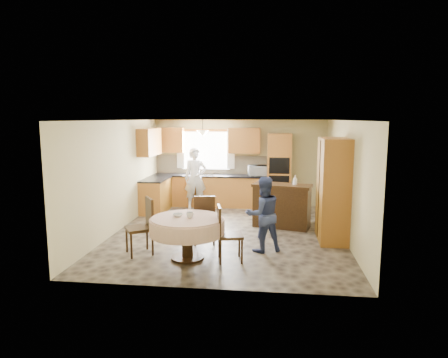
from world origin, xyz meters
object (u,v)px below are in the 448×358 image
cupboard (333,190)px  dining_table (187,227)px  person_sink (195,178)px  chair_left (144,223)px  person_dining (263,214)px  oven_tower (279,171)px  chair_right (226,231)px  chair_back (204,217)px  sideboard (282,207)px

cupboard → dining_table: 3.18m
person_sink → chair_left: bearing=-111.0°
person_sink → dining_table: bearing=-98.5°
chair_left → dining_table: bearing=44.8°
cupboard → person_dining: 1.71m
chair_left → person_dining: 2.27m
oven_tower → person_dining: size_ratio=1.46×
chair_right → person_sink: (-1.34, 4.08, 0.31)m
oven_tower → chair_back: 3.91m
chair_back → person_dining: bearing=156.5°
cupboard → person_sink: cupboard is taller
dining_table → chair_right: (0.70, -0.02, -0.05)m
chair_back → person_dining: person_dining is taller
sideboard → dining_table: bearing=-111.3°
oven_tower → dining_table: (-1.70, -4.45, -0.46)m
sideboard → chair_back: (-1.58, -1.50, 0.08)m
chair_right → person_dining: 0.92m
chair_right → person_sink: person_sink is taller
chair_back → chair_right: (0.54, -0.90, -0.01)m
oven_tower → dining_table: size_ratio=1.56×
chair_back → chair_right: chair_back is taller
dining_table → chair_left: 0.90m
oven_tower → chair_back: size_ratio=2.08×
sideboard → cupboard: cupboard is taller
cupboard → dining_table: bearing=-151.6°
person_dining → dining_table: bearing=0.3°
sideboard → person_dining: (-0.40, -1.78, 0.25)m
cupboard → person_dining: cupboard is taller
dining_table → person_sink: person_sink is taller
oven_tower → chair_left: bearing=-121.3°
chair_right → person_sink: bearing=6.3°
oven_tower → person_dining: 3.87m
chair_left → oven_tower: bearing=116.2°
chair_back → cupboard: bearing=-177.0°
oven_tower → chair_left: oven_tower is taller
chair_right → person_sink: 4.30m
oven_tower → chair_left: 4.99m
cupboard → chair_left: (-3.65, -1.30, -0.48)m
sideboard → person_dining: person_dining is taller
dining_table → person_sink: (-0.64, 4.06, 0.26)m
person_dining → chair_right: bearing=20.3°
cupboard → dining_table: (-2.77, -1.50, -0.47)m
dining_table → chair_right: bearing=-1.7°
oven_tower → sideboard: 2.14m
oven_tower → cupboard: size_ratio=0.99×
chair_right → chair_back: bearing=18.9°
dining_table → chair_left: bearing=167.3°
person_sink → chair_back: bearing=-93.2°
sideboard → cupboard: (1.02, -0.89, 0.59)m
chair_right → person_sink: size_ratio=0.58×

